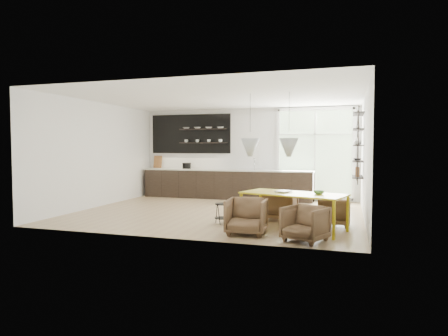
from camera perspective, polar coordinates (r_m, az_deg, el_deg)
room at (r=10.94m, az=3.84°, el=1.97°), size 7.02×6.01×2.91m
kitchen_run at (r=12.86m, az=-0.04°, el=-1.71°), size 5.54×0.69×2.75m
right_shelving at (r=10.72m, az=18.56°, el=2.82°), size 0.26×1.22×1.90m
dining_table at (r=8.10m, az=9.87°, el=-3.90°), size 2.21×1.46×0.74m
armchair_back_left at (r=9.16m, az=8.12°, el=-5.41°), size 0.73×0.75×0.64m
armchair_back_right at (r=8.76m, az=15.49°, el=-6.03°), size 0.65×0.66×0.60m
armchair_front_left at (r=7.64m, az=3.24°, el=-6.90°), size 0.78×0.80×0.69m
armchair_front_right at (r=7.20m, az=11.51°, el=-7.81°), size 0.89×0.90×0.63m
wire_stool at (r=8.69m, az=-0.21°, el=-6.11°), size 0.35×0.35×0.44m
table_book at (r=8.28m, az=7.78°, el=-3.27°), size 0.36×0.40×0.03m
table_bowl at (r=8.01m, az=13.40°, el=-3.41°), size 0.23×0.23×0.07m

